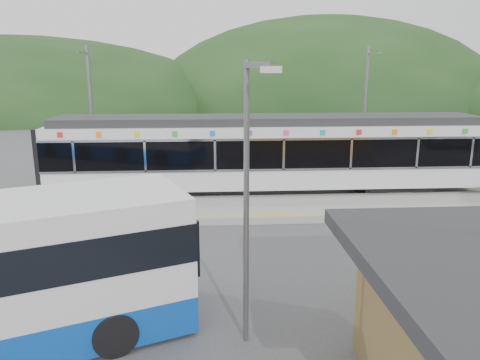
{
  "coord_description": "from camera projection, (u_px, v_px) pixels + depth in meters",
  "views": [
    {
      "loc": [
        -1.04,
        -15.42,
        6.02
      ],
      "look_at": [
        -0.0,
        1.0,
        1.97
      ],
      "focal_mm": 35.0,
      "sensor_mm": 36.0,
      "label": 1
    }
  ],
  "objects": [
    {
      "name": "ground",
      "position": [
        242.0,
        241.0,
        16.45
      ],
      "size": [
        120.0,
        120.0,
        0.0
      ],
      "primitive_type": "plane",
      "color": "#4C4C4F",
      "rests_on": "ground"
    },
    {
      "name": "hills",
      "position": [
        366.0,
        197.0,
        21.95
      ],
      "size": [
        146.0,
        149.0,
        26.0
      ],
      "color": "#1E3D19",
      "rests_on": "ground"
    },
    {
      "name": "platform",
      "position": [
        237.0,
        209.0,
        19.61
      ],
      "size": [
        26.0,
        3.2,
        0.3
      ],
      "primitive_type": "cube",
      "color": "#9E9E99",
      "rests_on": "ground"
    },
    {
      "name": "yellow_line",
      "position": [
        238.0,
        215.0,
        18.32
      ],
      "size": [
        26.0,
        0.1,
        0.01
      ],
      "primitive_type": "cube",
      "color": "yellow",
      "rests_on": "platform"
    },
    {
      "name": "train",
      "position": [
        269.0,
        152.0,
        21.87
      ],
      "size": [
        20.44,
        3.01,
        3.74
      ],
      "color": "black",
      "rests_on": "ground"
    },
    {
      "name": "catenary_mast_west",
      "position": [
        91.0,
        114.0,
        23.45
      ],
      "size": [
        0.18,
        1.8,
        7.0
      ],
      "color": "slate",
      "rests_on": "ground"
    },
    {
      "name": "catenary_mast_east",
      "position": [
        365.0,
        112.0,
        24.31
      ],
      "size": [
        0.18,
        1.8,
        7.0
      ],
      "color": "slate",
      "rests_on": "ground"
    },
    {
      "name": "lamp_post",
      "position": [
        247.0,
        184.0,
        9.55
      ],
      "size": [
        0.52,
        1.13,
        6.13
      ],
      "rotation": [
        0.0,
        0.0,
        0.41
      ],
      "color": "slate",
      "rests_on": "ground"
    }
  ]
}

